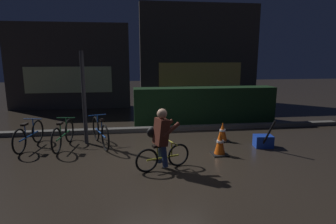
{
  "coord_description": "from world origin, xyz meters",
  "views": [
    {
      "loc": [
        -0.7,
        -6.04,
        2.24
      ],
      "look_at": [
        0.2,
        0.6,
        0.9
      ],
      "focal_mm": 29.88,
      "sensor_mm": 36.0,
      "label": 1
    }
  ],
  "objects": [
    {
      "name": "street_post",
      "position": [
        -1.87,
        1.2,
        1.19
      ],
      "size": [
        0.1,
        0.1,
        2.38
      ],
      "primitive_type": "cylinder",
      "color": "#2D2D33",
      "rests_on": "ground"
    },
    {
      "name": "parked_bike_center_left",
      "position": [
        -1.49,
        0.98,
        0.34
      ],
      "size": [
        0.6,
        1.55,
        0.75
      ],
      "rotation": [
        0.0,
        0.0,
        1.91
      ],
      "color": "black",
      "rests_on": "ground"
    },
    {
      "name": "closed_umbrella",
      "position": [
        2.55,
        0.05,
        0.39
      ],
      "size": [
        0.19,
        0.42,
        0.78
      ],
      "primitive_type": "cylinder",
      "rotation": [
        0.0,
        0.46,
        5.05
      ],
      "color": "black",
      "rests_on": "ground"
    },
    {
      "name": "ground_plane",
      "position": [
        0.0,
        0.0,
        0.0
      ],
      "size": [
        40.0,
        40.0,
        0.0
      ],
      "primitive_type": "plane",
      "color": "#2D261E"
    },
    {
      "name": "storefront_left",
      "position": [
        -3.28,
        6.5,
        1.8
      ],
      "size": [
        5.11,
        0.54,
        3.62
      ],
      "color": "#383330",
      "rests_on": "ground"
    },
    {
      "name": "parked_bike_left_mid",
      "position": [
        -2.38,
        0.93,
        0.33
      ],
      "size": [
        0.46,
        1.54,
        0.71
      ],
      "rotation": [
        0.0,
        0.0,
        1.46
      ],
      "color": "black",
      "rests_on": "ground"
    },
    {
      "name": "blue_crate",
      "position": [
        2.57,
        0.3,
        0.15
      ],
      "size": [
        0.47,
        0.37,
        0.3
      ],
      "primitive_type": "cube",
      "rotation": [
        0.0,
        0.0,
        -0.11
      ],
      "color": "#193DB7",
      "rests_on": "ground"
    },
    {
      "name": "traffic_cone_near",
      "position": [
        1.32,
        -0.1,
        0.27
      ],
      "size": [
        0.36,
        0.36,
        0.56
      ],
      "color": "black",
      "rests_on": "ground"
    },
    {
      "name": "traffic_cone_far",
      "position": [
        1.72,
        0.93,
        0.25
      ],
      "size": [
        0.36,
        0.36,
        0.51
      ],
      "color": "black",
      "rests_on": "ground"
    },
    {
      "name": "sidewalk_curb",
      "position": [
        0.0,
        2.2,
        0.06
      ],
      "size": [
        12.0,
        0.24,
        0.12
      ],
      "primitive_type": "cube",
      "color": "#56544F",
      "rests_on": "ground"
    },
    {
      "name": "cyclist",
      "position": [
        -0.12,
        -0.75,
        0.63
      ],
      "size": [
        1.14,
        0.5,
        1.25
      ],
      "rotation": [
        0.0,
        0.0,
        0.33
      ],
      "color": "black",
      "rests_on": "ground"
    },
    {
      "name": "hedge_row",
      "position": [
        1.8,
        3.1,
        0.61
      ],
      "size": [
        4.8,
        0.7,
        1.21
      ],
      "primitive_type": "cube",
      "color": "black",
      "rests_on": "ground"
    },
    {
      "name": "storefront_right",
      "position": [
        2.6,
        7.2,
        2.31
      ],
      "size": [
        5.64,
        0.54,
        4.65
      ],
      "color": "#383330",
      "rests_on": "ground"
    },
    {
      "name": "parked_bike_leftmost",
      "position": [
        -3.21,
        1.0,
        0.32
      ],
      "size": [
        0.46,
        1.49,
        0.69
      ],
      "rotation": [
        0.0,
        0.0,
        1.42
      ],
      "color": "black",
      "rests_on": "ground"
    }
  ]
}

